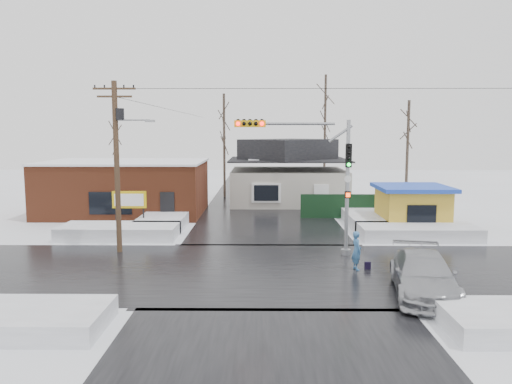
{
  "coord_description": "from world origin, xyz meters",
  "views": [
    {
      "loc": [
        -0.45,
        -22.51,
        6.44
      ],
      "look_at": [
        -0.72,
        5.51,
        3.0
      ],
      "focal_mm": 35.0,
      "sensor_mm": 36.0,
      "label": 1
    }
  ],
  "objects_px": {
    "kiosk": "(412,207)",
    "marquee_sign": "(129,201)",
    "utility_pole": "(118,156)",
    "car": "(423,275)",
    "pedestrian": "(357,251)",
    "traffic_signal": "(317,168)"
  },
  "relations": [
    {
      "from": "pedestrian",
      "to": "car",
      "type": "distance_m",
      "value": 4.09
    },
    {
      "from": "utility_pole",
      "to": "car",
      "type": "bearing_deg",
      "value": -26.6
    },
    {
      "from": "utility_pole",
      "to": "kiosk",
      "type": "distance_m",
      "value": 18.95
    },
    {
      "from": "traffic_signal",
      "to": "utility_pole",
      "type": "bearing_deg",
      "value": 177.05
    },
    {
      "from": "pedestrian",
      "to": "car",
      "type": "height_order",
      "value": "pedestrian"
    },
    {
      "from": "kiosk",
      "to": "marquee_sign",
      "type": "bearing_deg",
      "value": -178.45
    },
    {
      "from": "pedestrian",
      "to": "car",
      "type": "bearing_deg",
      "value": -163.37
    },
    {
      "from": "marquee_sign",
      "to": "pedestrian",
      "type": "bearing_deg",
      "value": -35.69
    },
    {
      "from": "kiosk",
      "to": "car",
      "type": "height_order",
      "value": "kiosk"
    },
    {
      "from": "utility_pole",
      "to": "car",
      "type": "relative_size",
      "value": 1.6
    },
    {
      "from": "traffic_signal",
      "to": "marquee_sign",
      "type": "distance_m",
      "value": 13.42
    },
    {
      "from": "traffic_signal",
      "to": "kiosk",
      "type": "bearing_deg",
      "value": 44.84
    },
    {
      "from": "traffic_signal",
      "to": "kiosk",
      "type": "distance_m",
      "value": 10.43
    },
    {
      "from": "traffic_signal",
      "to": "pedestrian",
      "type": "bearing_deg",
      "value": -60.86
    },
    {
      "from": "utility_pole",
      "to": "pedestrian",
      "type": "relative_size",
      "value": 4.96
    },
    {
      "from": "traffic_signal",
      "to": "car",
      "type": "height_order",
      "value": "traffic_signal"
    },
    {
      "from": "traffic_signal",
      "to": "kiosk",
      "type": "relative_size",
      "value": 1.52
    },
    {
      "from": "car",
      "to": "traffic_signal",
      "type": "bearing_deg",
      "value": 128.67
    },
    {
      "from": "pedestrian",
      "to": "kiosk",
      "type": "bearing_deg",
      "value": -40.87
    },
    {
      "from": "kiosk",
      "to": "utility_pole",
      "type": "bearing_deg",
      "value": -159.56
    },
    {
      "from": "utility_pole",
      "to": "kiosk",
      "type": "height_order",
      "value": "utility_pole"
    },
    {
      "from": "kiosk",
      "to": "pedestrian",
      "type": "height_order",
      "value": "kiosk"
    }
  ]
}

